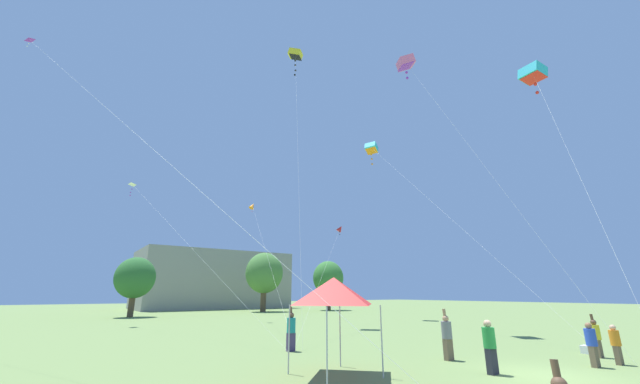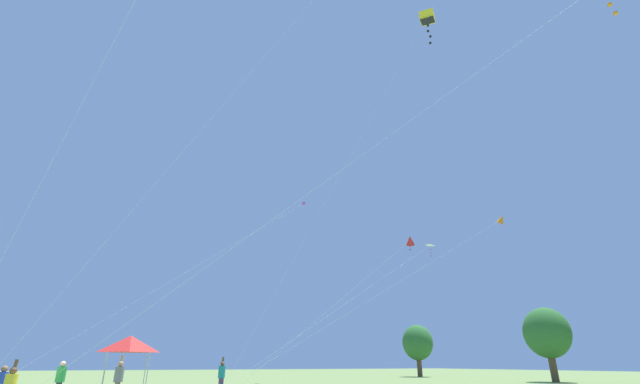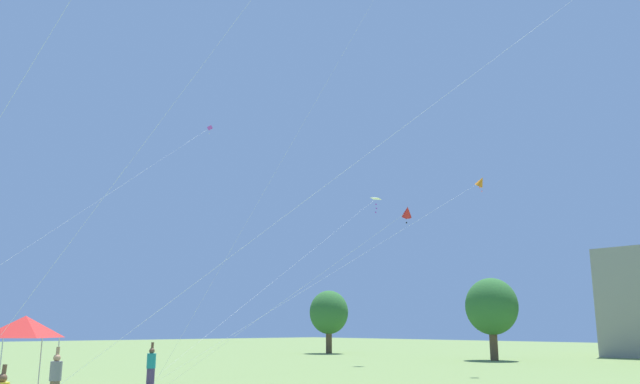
# 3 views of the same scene
# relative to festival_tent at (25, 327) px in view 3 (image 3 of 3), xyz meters

# --- Properties ---
(tree_near_right) EXTENTS (4.50, 4.05, 6.79)m
(tree_near_right) POSITION_rel_festival_tent_xyz_m (-21.41, 37.78, 1.53)
(tree_near_right) COLOR brown
(tree_near_right) RESTS_ON ground
(tree_far_right) EXTENTS (4.70, 4.23, 7.09)m
(tree_far_right) POSITION_rel_festival_tent_xyz_m (-1.22, 38.94, 1.72)
(tree_far_right) COLOR brown
(tree_far_right) RESTS_ON ground
(festival_tent) EXTENTS (2.63, 2.63, 3.35)m
(festival_tent) POSITION_rel_festival_tent_xyz_m (0.00, 0.00, 0.00)
(festival_tent) COLOR #B7B7BC
(festival_tent) RESTS_ON ground
(person_teal_shirt) EXTENTS (0.43, 0.43, 2.11)m
(person_teal_shirt) POSITION_rel_festival_tent_xyz_m (1.50, 5.60, -1.83)
(person_teal_shirt) COLOR #473860
(person_teal_shirt) RESTS_ON ground
(person_grey_shirt) EXTENTS (0.43, 0.43, 2.11)m
(person_grey_shirt) POSITION_rel_festival_tent_xyz_m (5.85, -0.43, -1.83)
(person_grey_shirt) COLOR brown
(person_grey_shirt) RESTS_ON ground
(kite_white_delta_0) EXTENTS (5.89, 22.83, 13.39)m
(kite_white_delta_0) POSITION_rel_festival_tent_xyz_m (-4.14, 27.40, 10.17)
(kite_white_delta_0) COLOR silver
(kite_white_delta_0) RESTS_ON ground
(kite_red_diamond_1) EXTENTS (9.54, 8.07, 8.73)m
(kite_red_diamond_1) POSITION_rel_festival_tent_xyz_m (11.13, 13.78, 5.43)
(kite_red_diamond_1) COLOR silver
(kite_red_diamond_1) RESTS_ON ground
(kite_orange_diamond_4) EXTENTS (6.52, 20.24, 12.66)m
(kite_orange_diamond_4) POSITION_rel_festival_tent_xyz_m (7.67, 25.14, 9.28)
(kite_orange_diamond_4) COLOR silver
(kite_orange_diamond_4) RESTS_ON ground
(kite_purple_delta_6) EXTENTS (10.88, 24.74, 19.29)m
(kite_purple_delta_6) POSITION_rel_festival_tent_xyz_m (-11.96, 14.96, 14.88)
(kite_purple_delta_6) COLOR silver
(kite_purple_delta_6) RESTS_ON ground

